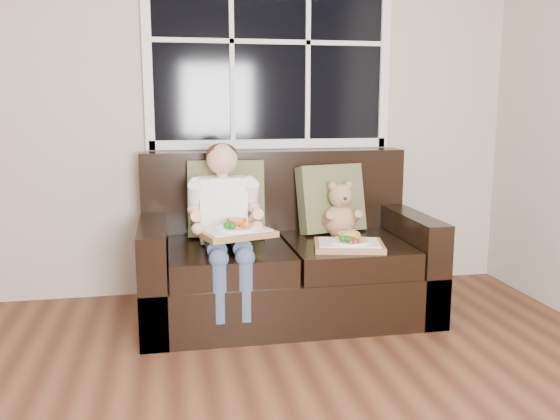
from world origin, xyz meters
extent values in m
cube|color=#B9AA99|center=(0.00, 2.50, 1.35)|extent=(4.50, 0.02, 2.70)
cube|color=black|center=(0.60, 2.48, 1.65)|extent=(1.50, 0.02, 1.25)
cube|color=white|center=(0.60, 2.47, 0.99)|extent=(1.58, 0.04, 0.06)
cube|color=white|center=(-0.18, 2.47, 1.65)|extent=(0.06, 0.04, 1.37)
cube|color=white|center=(1.38, 2.47, 1.65)|extent=(0.06, 0.04, 1.37)
cube|color=white|center=(0.60, 2.47, 1.65)|extent=(1.50, 0.03, 0.03)
cube|color=black|center=(0.60, 1.95, 0.15)|extent=(1.70, 0.90, 0.30)
cube|color=black|center=(-0.18, 1.95, 0.30)|extent=(0.15, 0.90, 0.60)
cube|color=black|center=(1.37, 1.95, 0.30)|extent=(0.15, 0.90, 0.60)
cube|color=black|center=(0.60, 2.33, 0.63)|extent=(1.70, 0.18, 0.66)
cube|color=black|center=(0.25, 1.87, 0.38)|extent=(0.68, 0.72, 0.15)
cube|color=black|center=(0.95, 1.87, 0.38)|extent=(0.68, 0.72, 0.15)
cube|color=#5D613C|center=(0.27, 2.17, 0.68)|extent=(0.48, 0.25, 0.48)
cube|color=#5D613C|center=(0.94, 2.17, 0.66)|extent=(0.46, 0.28, 0.44)
cube|color=white|center=(0.23, 2.00, 0.65)|extent=(0.27, 0.17, 0.38)
sphere|color=tan|center=(0.23, 1.99, 0.94)|extent=(0.18, 0.18, 0.18)
ellipsoid|color=#332210|center=(0.23, 2.00, 0.97)|extent=(0.18, 0.18, 0.13)
cylinder|color=#374860|center=(0.16, 1.79, 0.50)|extent=(0.11, 0.34, 0.11)
cylinder|color=#374860|center=(0.30, 1.79, 0.50)|extent=(0.11, 0.34, 0.11)
cylinder|color=#374860|center=(0.16, 1.54, 0.29)|extent=(0.09, 0.09, 0.32)
cylinder|color=#374860|center=(0.30, 1.54, 0.29)|extent=(0.09, 0.09, 0.32)
cylinder|color=tan|center=(0.07, 1.87, 0.69)|extent=(0.07, 0.33, 0.26)
cylinder|color=tan|center=(0.39, 1.87, 0.69)|extent=(0.07, 0.33, 0.26)
ellipsoid|color=tan|center=(0.96, 2.06, 0.54)|extent=(0.21, 0.18, 0.21)
sphere|color=tan|center=(0.96, 2.05, 0.70)|extent=(0.16, 0.16, 0.15)
sphere|color=tan|center=(0.91, 2.05, 0.76)|extent=(0.05, 0.05, 0.05)
sphere|color=tan|center=(1.01, 2.05, 0.76)|extent=(0.05, 0.05, 0.05)
sphere|color=tan|center=(0.96, 1.99, 0.68)|extent=(0.06, 0.06, 0.06)
sphere|color=black|center=(0.96, 1.96, 0.69)|extent=(0.02, 0.02, 0.02)
cylinder|color=tan|center=(0.91, 1.95, 0.48)|extent=(0.06, 0.12, 0.06)
cylinder|color=tan|center=(1.01, 1.95, 0.48)|extent=(0.06, 0.12, 0.06)
cube|color=#956343|center=(0.28, 1.74, 0.56)|extent=(0.46, 0.40, 0.03)
cube|color=silver|center=(0.28, 1.74, 0.58)|extent=(0.40, 0.34, 0.01)
cylinder|color=white|center=(0.28, 1.73, 0.59)|extent=(0.22, 0.22, 0.01)
imported|color=#DE5E12|center=(0.28, 1.78, 0.61)|extent=(0.14, 0.14, 0.03)
cylinder|color=#EFD582|center=(0.28, 1.78, 0.62)|extent=(0.08, 0.08, 0.02)
ellipsoid|color=#1E5D1D|center=(0.22, 1.70, 0.61)|extent=(0.04, 0.04, 0.04)
ellipsoid|color=#1E5D1D|center=(0.25, 1.68, 0.61)|extent=(0.04, 0.04, 0.04)
cylinder|color=orange|center=(0.32, 1.69, 0.60)|extent=(0.04, 0.06, 0.01)
cube|color=#956343|center=(0.92, 1.71, 0.47)|extent=(0.44, 0.37, 0.03)
cube|color=silver|center=(0.92, 1.71, 0.48)|extent=(0.39, 0.32, 0.01)
cylinder|color=white|center=(0.92, 1.71, 0.49)|extent=(0.22, 0.22, 0.01)
imported|color=yellow|center=(0.92, 1.75, 0.52)|extent=(0.15, 0.15, 0.03)
cylinder|color=#EFD582|center=(0.92, 1.75, 0.52)|extent=(0.08, 0.08, 0.02)
ellipsoid|color=#1E5D1D|center=(0.87, 1.67, 0.52)|extent=(0.04, 0.04, 0.04)
ellipsoid|color=#1E5D1D|center=(0.89, 1.65, 0.52)|extent=(0.04, 0.04, 0.04)
cylinder|color=orange|center=(0.96, 1.66, 0.51)|extent=(0.04, 0.06, 0.01)
cylinder|color=brown|center=(0.92, 1.65, 0.51)|extent=(0.03, 0.08, 0.02)
camera|label=1|loc=(-0.08, -1.42, 1.27)|focal=38.00mm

